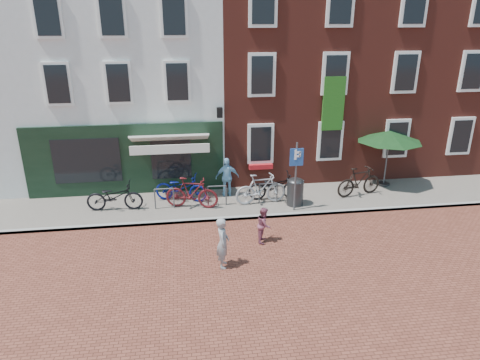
{
  "coord_description": "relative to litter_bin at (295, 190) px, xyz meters",
  "views": [
    {
      "loc": [
        -2.74,
        -13.99,
        6.91
      ],
      "look_at": [
        -0.7,
        0.54,
        1.36
      ],
      "focal_mm": 32.19,
      "sensor_mm": 36.0,
      "label": 1
    }
  ],
  "objects": [
    {
      "name": "parasol",
      "position": [
        4.38,
        1.53,
        1.66
      ],
      "size": [
        2.71,
        2.71,
        2.5
      ],
      "color": "#4C4C4F",
      "rests_on": "sidewalk"
    },
    {
      "name": "litter_bin",
      "position": [
        0.0,
        0.0,
        0.0
      ],
      "size": [
        0.63,
        0.63,
        1.16
      ],
      "color": "#303032",
      "rests_on": "sidewalk"
    },
    {
      "name": "sidewalk",
      "position": [
        -0.49,
        0.63,
        -0.65
      ],
      "size": [
        24.0,
        3.0,
        0.1
      ],
      "primitive_type": "cube",
      "color": "slate",
      "rests_on": "ground"
    },
    {
      "name": "bicycle_2",
      "position": [
        -4.35,
        1.01,
        -0.05
      ],
      "size": [
        2.2,
        1.31,
        1.09
      ],
      "primitive_type": "imported",
      "rotation": [
        0.0,
        0.0,
        1.27
      ],
      "color": "navy",
      "rests_on": "sidewalk"
    },
    {
      "name": "woman",
      "position": [
        -3.19,
        -3.86,
        0.08
      ],
      "size": [
        0.43,
        0.6,
        1.55
      ],
      "primitive_type": "imported",
      "rotation": [
        0.0,
        0.0,
        1.46
      ],
      "color": "gray",
      "rests_on": "ground"
    },
    {
      "name": "ground",
      "position": [
        -1.49,
        -0.87,
        -0.7
      ],
      "size": [
        80.0,
        80.0,
        0.0
      ],
      "primitive_type": "plane",
      "color": "brown"
    },
    {
      "name": "bicycle_4",
      "position": [
        -0.67,
        0.65,
        -0.05
      ],
      "size": [
        2.09,
        0.76,
        1.09
      ],
      "primitive_type": "imported",
      "rotation": [
        0.0,
        0.0,
        1.55
      ],
      "color": "black",
      "rests_on": "sidewalk"
    },
    {
      "name": "bicycle_0",
      "position": [
        -6.82,
        0.46,
        -0.05
      ],
      "size": [
        2.12,
        0.84,
        1.09
      ],
      "primitive_type": "imported",
      "rotation": [
        0.0,
        0.0,
        1.52
      ],
      "color": "black",
      "rests_on": "sidewalk"
    },
    {
      "name": "building_brick_mid",
      "position": [
        0.51,
        6.13,
        4.3
      ],
      "size": [
        6.0,
        8.0,
        10.0
      ],
      "primitive_type": "cube",
      "color": "maroon",
      "rests_on": "ground"
    },
    {
      "name": "parking_sign",
      "position": [
        -0.15,
        -0.5,
        1.11
      ],
      "size": [
        0.5,
        0.08,
        2.64
      ],
      "color": "#4C4C4F",
      "rests_on": "sidewalk"
    },
    {
      "name": "bicycle_1",
      "position": [
        -3.95,
        0.27,
        0.01
      ],
      "size": [
        2.1,
        1.05,
        1.21
      ],
      "primitive_type": "imported",
      "rotation": [
        0.0,
        0.0,
        1.32
      ],
      "color": "#541216",
      "rests_on": "sidewalk"
    },
    {
      "name": "building_brick_right",
      "position": [
        6.51,
        6.13,
        4.3
      ],
      "size": [
        6.0,
        8.0,
        10.0
      ],
      "primitive_type": "cube",
      "color": "maroon",
      "rests_on": "ground"
    },
    {
      "name": "bicycle_3",
      "position": [
        -1.28,
        0.3,
        0.01
      ],
      "size": [
        2.07,
        0.77,
        1.21
      ],
      "primitive_type": "imported",
      "rotation": [
        0.0,
        0.0,
        1.67
      ],
      "color": "#A1A0A3",
      "rests_on": "sidewalk"
    },
    {
      "name": "building_stucco",
      "position": [
        -6.49,
        6.13,
        3.8
      ],
      "size": [
        8.0,
        8.0,
        9.0
      ],
      "primitive_type": "cube",
      "color": "silver",
      "rests_on": "ground"
    },
    {
      "name": "bicycle_5",
      "position": [
        2.8,
        0.54,
        0.01
      ],
      "size": [
        2.1,
        1.02,
        1.21
      ],
      "primitive_type": "imported",
      "rotation": [
        0.0,
        0.0,
        1.8
      ],
      "color": "black",
      "rests_on": "sidewalk"
    },
    {
      "name": "boy",
      "position": [
        -1.71,
        -2.53,
        -0.1
      ],
      "size": [
        0.61,
        0.69,
        1.2
      ],
      "primitive_type": "imported",
      "rotation": [
        0.0,
        0.0,
        1.26
      ],
      "color": "#803E51",
      "rests_on": "ground"
    },
    {
      "name": "cafe_person",
      "position": [
        -2.49,
        1.24,
        0.2
      ],
      "size": [
        0.94,
        0.4,
        1.6
      ],
      "primitive_type": "imported",
      "rotation": [
        0.0,
        0.0,
        3.15
      ],
      "color": "#8EC5E7",
      "rests_on": "sidewalk"
    }
  ]
}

